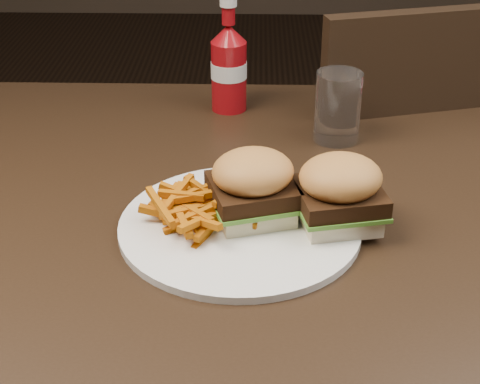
{
  "coord_description": "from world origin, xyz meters",
  "views": [
    {
      "loc": [
        0.01,
        -0.91,
        1.26
      ],
      "look_at": [
        -0.01,
        -0.1,
        0.8
      ],
      "focal_mm": 55.0,
      "sensor_mm": 36.0,
      "label": 1
    }
  ],
  "objects_px": {
    "chair_far": "(376,204)",
    "tumbler": "(338,107)",
    "dining_table": "(250,200)",
    "plate": "(240,226)",
    "ketchup_bottle": "(229,76)"
  },
  "relations": [
    {
      "from": "chair_far",
      "to": "ketchup_bottle",
      "type": "height_order",
      "value": "ketchup_bottle"
    },
    {
      "from": "dining_table",
      "to": "tumbler",
      "type": "bearing_deg",
      "value": 50.35
    },
    {
      "from": "plate",
      "to": "tumbler",
      "type": "distance_m",
      "value": 0.32
    },
    {
      "from": "dining_table",
      "to": "ketchup_bottle",
      "type": "height_order",
      "value": "ketchup_bottle"
    },
    {
      "from": "dining_table",
      "to": "plate",
      "type": "xyz_separation_m",
      "value": [
        -0.01,
        -0.11,
        0.03
      ]
    },
    {
      "from": "chair_far",
      "to": "tumbler",
      "type": "distance_m",
      "value": 0.52
    },
    {
      "from": "chair_far",
      "to": "plate",
      "type": "height_order",
      "value": "plate"
    },
    {
      "from": "tumbler",
      "to": "plate",
      "type": "bearing_deg",
      "value": -118.26
    },
    {
      "from": "dining_table",
      "to": "chair_far",
      "type": "bearing_deg",
      "value": 61.14
    },
    {
      "from": "dining_table",
      "to": "ketchup_bottle",
      "type": "relative_size",
      "value": 9.86
    },
    {
      "from": "chair_far",
      "to": "ketchup_bottle",
      "type": "bearing_deg",
      "value": 19.21
    },
    {
      "from": "dining_table",
      "to": "tumbler",
      "type": "xyz_separation_m",
      "value": [
        0.14,
        0.16,
        0.08
      ]
    },
    {
      "from": "plate",
      "to": "chair_far",
      "type": "bearing_deg",
      "value": 64.82
    },
    {
      "from": "dining_table",
      "to": "tumbler",
      "type": "distance_m",
      "value": 0.23
    },
    {
      "from": "dining_table",
      "to": "tumbler",
      "type": "height_order",
      "value": "tumbler"
    }
  ]
}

